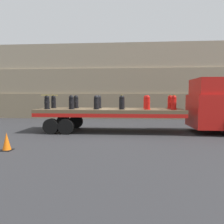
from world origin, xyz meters
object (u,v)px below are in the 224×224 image
object	(u,v)px
fire_hydrant_black_far_1	(76,102)
traffic_cone	(7,142)
fire_hydrant_black_far_3	(122,102)
fire_hydrant_red_far_5	(170,102)
fire_hydrant_black_near_2	(96,102)
fire_hydrant_red_near_5	(174,103)
fire_hydrant_black_far_0	(54,102)
fire_hydrant_black_near_0	(47,102)
fire_hydrant_red_far_4	(146,102)
fire_hydrant_red_near_4	(147,103)
truck_cab	(218,106)
fire_hydrant_black_near_3	(122,103)
fire_hydrant_black_near_1	(71,102)
fire_hydrant_black_far_2	(99,102)
flatbed_trailer	(102,113)

from	to	relation	value
fire_hydrant_black_far_1	traffic_cone	size ratio (longest dim) A/B	1.16
fire_hydrant_black_far_3	fire_hydrant_red_far_5	distance (m)	2.79
fire_hydrant_black_near_2	fire_hydrant_red_near_5	world-z (taller)	same
fire_hydrant_black_far_0	fire_hydrant_black_far_3	distance (m)	4.18
fire_hydrant_black_near_0	fire_hydrant_red_far_4	world-z (taller)	same
fire_hydrant_black_near_0	fire_hydrant_black_far_0	distance (m)	1.07
fire_hydrant_red_near_4	truck_cab	bearing A→B (deg)	7.83
fire_hydrant_red_near_4	fire_hydrant_black_far_3	bearing A→B (deg)	142.59
fire_hydrant_red_far_4	fire_hydrant_red_far_5	xyz separation A→B (m)	(1.39, 0.00, 0.00)
fire_hydrant_black_far_1	traffic_cone	world-z (taller)	fire_hydrant_black_far_1
fire_hydrant_black_near_3	fire_hydrant_red_near_4	distance (m)	1.39
fire_hydrant_black_near_2	fire_hydrant_black_near_3	bearing A→B (deg)	0.00
truck_cab	fire_hydrant_black_near_1	xyz separation A→B (m)	(-8.07, -0.53, 0.18)
fire_hydrant_black_near_0	fire_hydrant_black_near_1	world-z (taller)	same
fire_hydrant_black_near_0	fire_hydrant_red_near_5	distance (m)	6.97
fire_hydrant_black_near_2	fire_hydrant_red_far_5	world-z (taller)	same
fire_hydrant_black_near_0	fire_hydrant_black_far_2	distance (m)	2.99
fire_hydrant_black_far_1	traffic_cone	xyz separation A→B (m)	(-1.39, -5.20, -1.36)
fire_hydrant_black_far_0	fire_hydrant_red_near_5	size ratio (longest dim) A/B	1.00
fire_hydrant_red_near_5	fire_hydrant_black_far_2	bearing A→B (deg)	165.70
truck_cab	fire_hydrant_black_far_1	bearing A→B (deg)	176.22
fire_hydrant_black_near_3	fire_hydrant_red_far_5	xyz separation A→B (m)	(2.79, 1.07, 0.00)
traffic_cone	fire_hydrant_black_far_1	bearing A→B (deg)	75.03
truck_cab	fire_hydrant_black_far_3	world-z (taller)	truck_cab
fire_hydrant_black_near_0	fire_hydrant_black_far_2	size ratio (longest dim) A/B	1.00
fire_hydrant_black_near_1	truck_cab	bearing A→B (deg)	3.78
fire_hydrant_black_near_1	fire_hydrant_black_far_2	xyz separation A→B (m)	(1.39, 1.07, 0.00)
fire_hydrant_red_near_4	fire_hydrant_red_far_5	xyz separation A→B (m)	(1.39, 1.07, 0.00)
fire_hydrant_black_near_0	fire_hydrant_black_near_3	distance (m)	4.18
fire_hydrant_black_far_2	fire_hydrant_red_near_4	size ratio (longest dim) A/B	1.00
fire_hydrant_black_near_0	fire_hydrant_black_near_3	size ratio (longest dim) A/B	1.00
truck_cab	fire_hydrant_black_near_2	bearing A→B (deg)	-175.43
fire_hydrant_black_near_1	fire_hydrant_black_far_2	size ratio (longest dim) A/B	1.00
fire_hydrant_black_near_0	fire_hydrant_black_near_2	distance (m)	2.79
fire_hydrant_black_near_0	fire_hydrant_black_near_2	bearing A→B (deg)	0.00
fire_hydrant_black_far_2	fire_hydrant_red_far_5	size ratio (longest dim) A/B	1.00
fire_hydrant_black_near_0	fire_hydrant_black_far_1	xyz separation A→B (m)	(1.39, 1.07, 0.00)
fire_hydrant_red_near_4	fire_hydrant_black_near_0	bearing A→B (deg)	180.00
fire_hydrant_black_near_1	fire_hydrant_red_far_4	distance (m)	4.32
fire_hydrant_black_far_2	fire_hydrant_black_far_3	distance (m)	1.39
fire_hydrant_black_far_0	fire_hydrant_black_far_1	distance (m)	1.39
truck_cab	traffic_cone	xyz separation A→B (m)	(-9.46, -4.67, -1.18)
fire_hydrant_red_near_5	fire_hydrant_black_near_3	bearing A→B (deg)	180.00
fire_hydrant_black_near_2	fire_hydrant_black_near_3	xyz separation A→B (m)	(1.39, 0.00, 0.00)
fire_hydrant_black_far_0	fire_hydrant_red_far_4	world-z (taller)	same
fire_hydrant_black_far_3	fire_hydrant_black_near_2	bearing A→B (deg)	-142.59
fire_hydrant_black_near_0	traffic_cone	bearing A→B (deg)	-89.95
truck_cab	flatbed_trailer	bearing A→B (deg)	180.00
fire_hydrant_black_far_0	fire_hydrant_red_far_4	bearing A→B (deg)	0.00
fire_hydrant_black_far_1	fire_hydrant_black_near_0	bearing A→B (deg)	-142.59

